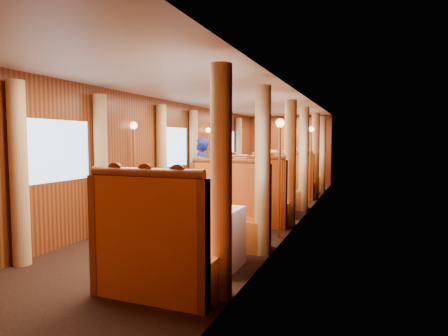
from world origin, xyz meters
The scene contains 48 objects.
floor centered at (0.00, 0.00, 0.00)m, with size 3.00×12.00×0.01m, color black, non-canonical shape.
ceiling centered at (0.00, 0.00, 2.50)m, with size 3.00×12.00×0.01m, color silver, non-canonical shape.
wall_far centered at (0.00, 6.00, 1.25)m, with size 3.00×2.50×0.01m, color brown, non-canonical shape.
wall_left centered at (-1.50, 0.00, 1.25)m, with size 12.00×2.50×0.01m, color brown, non-canonical shape.
wall_right centered at (1.50, 0.00, 1.25)m, with size 12.00×2.50×0.01m, color brown, non-canonical shape.
doorway_far centered at (0.00, 5.97, 1.00)m, with size 0.80×0.04×2.00m, color brown.
table_near centered at (0.75, -3.50, 0.38)m, with size 1.05×0.72×0.75m, color white.
banquette_near_fwd centered at (0.75, -4.51, 0.42)m, with size 1.30×0.55×1.34m.
banquette_near_aft centered at (0.75, -2.49, 0.42)m, with size 1.30×0.55×1.34m.
table_mid centered at (0.75, 0.00, 0.38)m, with size 1.05×0.72×0.75m, color white.
banquette_mid_fwd centered at (0.75, -1.01, 0.42)m, with size 1.30×0.55×1.34m.
banquette_mid_aft centered at (0.75, 1.01, 0.42)m, with size 1.30×0.55×1.34m.
table_far centered at (0.75, 3.50, 0.38)m, with size 1.05×0.72×0.75m, color white.
banquette_far_fwd centered at (0.75, 2.49, 0.42)m, with size 1.30×0.55×1.34m.
banquette_far_aft centered at (0.75, 4.51, 0.42)m, with size 1.30×0.55×1.34m.
tea_tray centered at (0.61, -3.53, 0.76)m, with size 0.34×0.26×0.01m, color silver.
teapot_left centered at (0.54, -3.56, 0.81)m, with size 0.15×0.11×0.12m, color silver, non-canonical shape.
teapot_right centered at (0.75, -3.65, 0.82)m, with size 0.17×0.12×0.14m, color silver, non-canonical shape.
teapot_back centered at (0.65, -3.47, 0.82)m, with size 0.17×0.12×0.13m, color silver, non-canonical shape.
fruit_plate centered at (1.02, -3.61, 0.77)m, with size 0.24×0.24×0.05m.
cup_inboard centered at (0.40, -3.35, 0.86)m, with size 0.08×0.08×0.26m.
cup_outboard centered at (0.43, -3.26, 0.86)m, with size 0.08×0.08×0.26m.
rose_vase_mid centered at (0.78, -0.03, 0.93)m, with size 0.06×0.06×0.36m.
rose_vase_far centered at (0.73, 3.54, 0.93)m, with size 0.06×0.06×0.36m.
window_left_near centered at (-1.49, -3.50, 1.45)m, with size 1.20×0.90×0.01m, color #87ADDD, non-canonical shape.
curtain_left_near_a centered at (-1.38, -4.28, 1.18)m, with size 0.22×0.22×2.35m, color #DEAC72.
curtain_left_near_b centered at (-1.38, -2.72, 1.18)m, with size 0.22×0.22×2.35m, color #DEAC72.
window_right_near centered at (1.49, -3.50, 1.45)m, with size 1.20×0.90×0.01m, color #87ADDD, non-canonical shape.
curtain_right_near_a centered at (1.38, -4.28, 1.18)m, with size 0.22×0.22×2.35m, color #DEAC72.
curtain_right_near_b centered at (1.38, -2.72, 1.18)m, with size 0.22×0.22×2.35m, color #DEAC72.
window_left_mid centered at (-1.49, 0.00, 1.45)m, with size 1.20×0.90×0.01m, color #87ADDD, non-canonical shape.
curtain_left_mid_a centered at (-1.38, -0.78, 1.18)m, with size 0.22×0.22×2.35m, color #DEAC72.
curtain_left_mid_b centered at (-1.38, 0.78, 1.18)m, with size 0.22×0.22×2.35m, color #DEAC72.
window_right_mid centered at (1.49, 0.00, 1.45)m, with size 1.20×0.90×0.01m, color #87ADDD, non-canonical shape.
curtain_right_mid_a centered at (1.38, -0.78, 1.18)m, with size 0.22×0.22×2.35m, color #DEAC72.
curtain_right_mid_b centered at (1.38, 0.78, 1.18)m, with size 0.22×0.22×2.35m, color #DEAC72.
window_left_far centered at (-1.49, 3.50, 1.45)m, with size 1.20×0.90×0.01m, color #87ADDD, non-canonical shape.
curtain_left_far_a centered at (-1.38, 2.72, 1.18)m, with size 0.22×0.22×2.35m, color #DEAC72.
curtain_left_far_b centered at (-1.38, 4.28, 1.18)m, with size 0.22×0.22×2.35m, color #DEAC72.
window_right_far centered at (1.49, 3.50, 1.45)m, with size 1.20×0.90×0.01m, color #87ADDD, non-canonical shape.
curtain_right_far_a centered at (1.38, 2.72, 1.18)m, with size 0.22×0.22×2.35m, color #DEAC72.
curtain_right_far_b centered at (1.38, 4.28, 1.18)m, with size 0.22×0.22×2.35m, color #DEAC72.
sconce_left_fore centered at (-1.40, -1.75, 1.38)m, with size 0.14×0.14×1.95m.
sconce_right_fore centered at (1.40, -1.75, 1.38)m, with size 0.14×0.14×1.95m.
sconce_left_aft centered at (-1.40, 1.75, 1.38)m, with size 0.14×0.14×1.95m.
sconce_right_aft centered at (1.40, 1.75, 1.38)m, with size 0.14×0.14×1.95m.
steward centered at (-0.93, 0.23, 0.83)m, with size 0.60×0.40×1.65m, color navy.
passenger centered at (0.75, 0.80, 0.74)m, with size 0.40×0.44×0.76m.
Camera 1 is at (2.75, -7.74, 1.60)m, focal length 30.00 mm.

